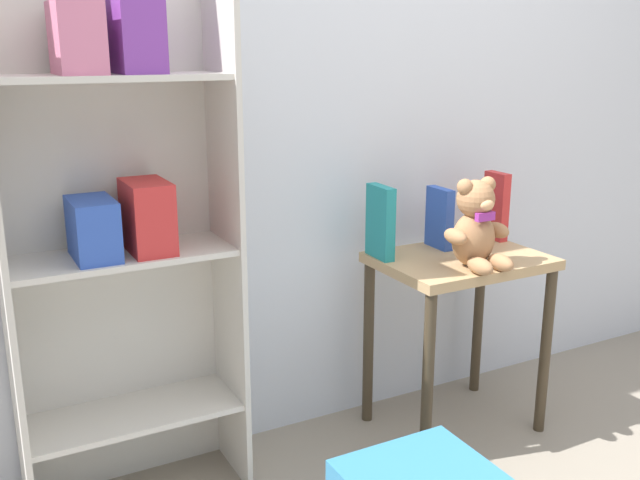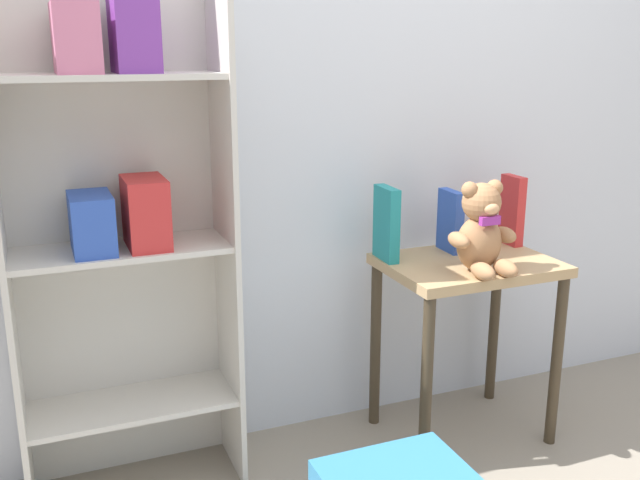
# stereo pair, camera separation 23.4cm
# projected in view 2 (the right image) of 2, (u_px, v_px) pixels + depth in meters

# --- Properties ---
(wall_back) EXTENTS (4.80, 0.06, 2.50)m
(wall_back) POSITION_uv_depth(u_px,v_px,m) (380.00, 93.00, 2.59)
(wall_back) COLOR silver
(wall_back) RESTS_ON ground_plane
(bookshelf_side) EXTENTS (0.68, 0.29, 1.62)m
(bookshelf_side) POSITION_uv_depth(u_px,v_px,m) (117.00, 213.00, 2.18)
(bookshelf_side) COLOR beige
(bookshelf_side) RESTS_ON ground_plane
(display_table) EXTENTS (0.60, 0.44, 0.68)m
(display_table) POSITION_uv_depth(u_px,v_px,m) (467.00, 293.00, 2.56)
(display_table) COLOR tan
(display_table) RESTS_ON ground_plane
(teddy_bear) EXTENTS (0.24, 0.21, 0.31)m
(teddy_bear) POSITION_uv_depth(u_px,v_px,m) (482.00, 231.00, 2.37)
(teddy_bear) COLOR #A8754C
(teddy_bear) RESTS_ON display_table
(book_standing_teal) EXTENTS (0.05, 0.14, 0.26)m
(book_standing_teal) POSITION_uv_depth(u_px,v_px,m) (386.00, 224.00, 2.51)
(book_standing_teal) COLOR teal
(book_standing_teal) RESTS_ON display_table
(book_standing_blue) EXTENTS (0.04, 0.13, 0.23)m
(book_standing_blue) POSITION_uv_depth(u_px,v_px,m) (450.00, 221.00, 2.61)
(book_standing_blue) COLOR #2D51B7
(book_standing_blue) RESTS_ON display_table
(book_standing_red) EXTENTS (0.04, 0.11, 0.26)m
(book_standing_red) POSITION_uv_depth(u_px,v_px,m) (512.00, 210.00, 2.70)
(book_standing_red) COLOR red
(book_standing_red) RESTS_ON display_table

